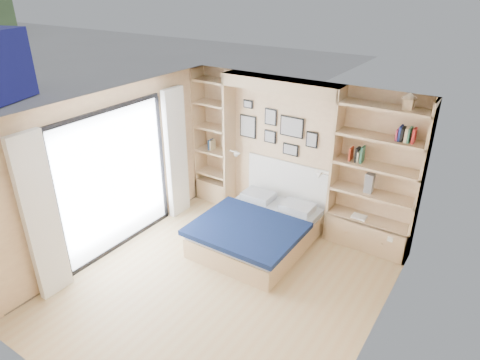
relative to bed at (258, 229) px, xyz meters
The scene contains 8 objects.
ground 1.24m from the bed, 82.92° to the right, with size 4.50×4.50×0.00m, color tan.
room_shell 0.90m from the bed, 126.58° to the left, with size 4.50×4.50×4.50m.
bed is the anchor object (origin of this frame).
photo_gallery 1.71m from the bed, 106.51° to the left, with size 1.48×0.02×0.82m.
reading_lamps 1.17m from the bed, 100.70° to the left, with size 1.92×0.12×0.15m.
shelf_decor 2.16m from the bed, 32.75° to the left, with size 3.52×0.23×2.03m.
deck 3.66m from the bed, 160.79° to the right, with size 3.20×4.00×0.05m, color #635A49.
deck_chair 2.73m from the bed, behind, with size 0.62×0.82×0.73m.
Camera 1 is at (2.82, -3.82, 3.95)m, focal length 32.00 mm.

